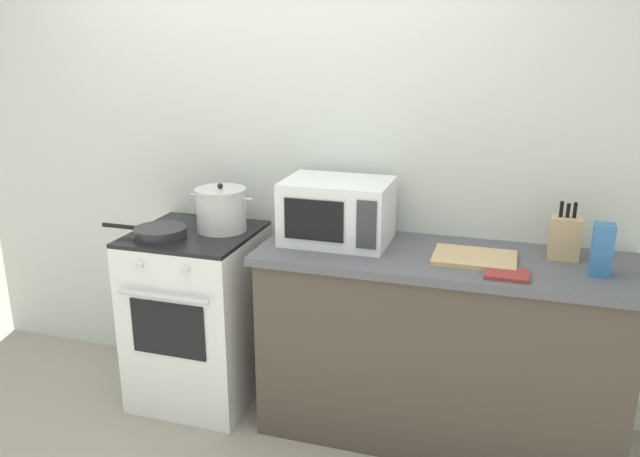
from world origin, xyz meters
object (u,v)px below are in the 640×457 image
Objects in this scene: stove at (198,315)px; pasta_box at (602,250)px; oven_mitt at (507,274)px; cutting_board at (474,258)px; frying_pan at (159,232)px; stock_pot at (221,209)px; microwave at (337,211)px; knife_block at (565,237)px.

stove is 1.98m from pasta_box.
cutting_board is at bearing 131.74° from oven_mitt.
cutting_board is at bearing 4.68° from frying_pan.
stove is 0.59m from stock_pot.
cutting_board is (0.65, -0.08, -0.14)m from microwave.
stove is 1.61m from oven_mitt.
frying_pan is 0.91× the size of microwave.
knife_block reaches higher than cutting_board.
cutting_board is at bearing -3.26° from stock_pot.
oven_mitt is at bearing -16.63° from microwave.
stock_pot reaches higher than oven_mitt.
knife_block is at bearing 7.97° from frying_pan.
microwave is 1.17m from pasta_box.
knife_block is (1.88, 0.26, 0.07)m from frying_pan.
frying_pan is 2.52× the size of oven_mitt.
microwave is (0.61, 0.01, 0.04)m from stock_pot.
pasta_box is at bearing 19.59° from oven_mitt.
cutting_board is (1.39, 0.00, 0.47)m from stove.
stock_pot is 1.43m from oven_mitt.
frying_pan is at bearing -172.03° from knife_block.
stove is 4.18× the size of pasta_box.
stove is at bearing -173.83° from microwave.
cutting_board reaches higher than stove.
cutting_board is 0.52m from pasta_box.
cutting_board is 1.38× the size of knife_block.
knife_block is 1.45× the size of oven_mitt.
frying_pan is 1.51m from cutting_board.
stove is 0.96m from microwave.
knife_block is at bearing 128.25° from pasta_box.
pasta_box is at bearing -3.30° from stock_pot.
microwave is at bearing 174.69° from pasta_box.
stock_pot reaches higher than cutting_board.
oven_mitt is (1.40, -0.23, -0.10)m from stock_pot.
stock_pot is at bearing -179.42° from microwave.
microwave is at bearing 0.58° from stock_pot.
microwave is at bearing 6.17° from stove.
oven_mitt is (1.53, -0.16, 0.47)m from stove.
knife_block is at bearing 3.45° from microwave.
stove is 0.51m from frying_pan.
pasta_box is at bearing -5.31° from microwave.
stove is at bearing 179.13° from pasta_box.
stock_pot is 1.89× the size of oven_mitt.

